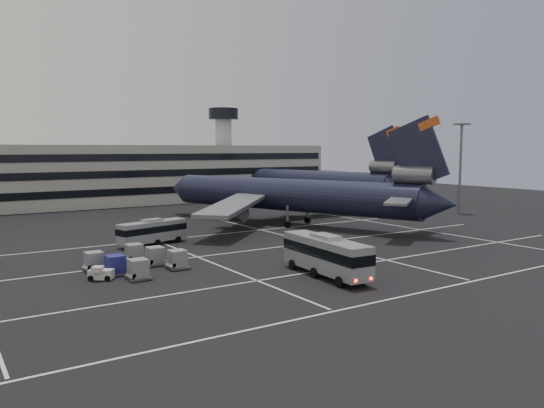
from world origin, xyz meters
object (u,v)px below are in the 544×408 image
(bus_near, at_px, (326,254))
(bus_far, at_px, (152,231))
(uld_cluster, at_px, (136,261))
(trijet_main, at_px, (291,195))

(bus_near, height_order, bus_far, bus_near)
(bus_near, bearing_deg, uld_cluster, 142.86)
(bus_far, relative_size, uld_cluster, 0.89)
(trijet_main, height_order, bus_far, trijet_main)
(bus_near, distance_m, bus_far, 28.55)
(bus_near, relative_size, uld_cluster, 1.07)
(trijet_main, distance_m, bus_near, 37.64)
(trijet_main, distance_m, uld_cluster, 39.25)
(trijet_main, height_order, uld_cluster, trijet_main)
(bus_far, xyz_separation_m, uld_cluster, (-6.99, -13.66, -0.93))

